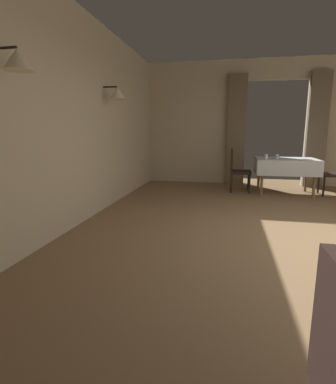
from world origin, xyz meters
The scene contains 8 objects.
ground centered at (0.00, 0.00, 0.00)m, with size 10.08×10.08×0.00m, color olive.
wall_left centered at (-3.20, 0.00, 1.50)m, with size 0.49×8.40×3.00m.
wall_back centered at (0.00, 4.18, 1.52)m, with size 6.40×0.27×3.00m.
dining_table_mid centered at (0.11, 3.02, 0.64)m, with size 1.24×0.92×0.75m.
chair_mid_left centered at (-0.89, 3.06, 0.52)m, with size 0.44×0.44×0.93m.
glass_mid_a centered at (-0.08, 2.99, 0.80)m, with size 0.07×0.07×0.09m, color silver.
glass_mid_b centered at (-0.32, 2.82, 0.80)m, with size 0.07×0.07×0.10m, color silver.
plate_mid_c centered at (0.45, 2.74, 0.76)m, with size 0.21×0.21×0.01m, color white.
Camera 1 is at (-1.07, -3.67, 1.31)m, focal length 28.18 mm.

